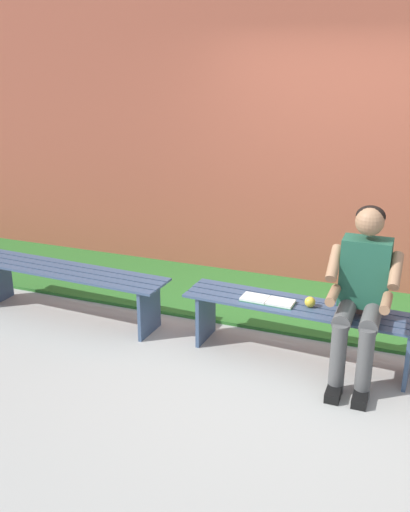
{
  "coord_description": "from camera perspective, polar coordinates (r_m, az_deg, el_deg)",
  "views": [
    {
      "loc": [
        -0.78,
        4.04,
        2.29
      ],
      "look_at": [
        0.73,
        0.15,
        0.8
      ],
      "focal_mm": 41.28,
      "sensor_mm": 36.0,
      "label": 1
    }
  ],
  "objects": [
    {
      "name": "grass_strip",
      "position": [
        5.86,
        1.37,
        -3.23
      ],
      "size": [
        9.0,
        1.4,
        0.03
      ],
      "primitive_type": "cube",
      "color": "#2D6B28",
      "rests_on": "ground"
    },
    {
      "name": "ground_plane",
      "position": [
        4.23,
        -8.38,
        -13.69
      ],
      "size": [
        10.0,
        7.0,
        0.04
      ],
      "primitive_type": "cube",
      "color": "#9E9E99"
    },
    {
      "name": "bench_far",
      "position": [
        5.32,
        -13.14,
        -2.32
      ],
      "size": [
        1.88,
        0.47,
        0.45
      ],
      "rotation": [
        0.0,
        0.0,
        -0.05
      ],
      "color": "#384C6B",
      "rests_on": "ground"
    },
    {
      "name": "brick_wall",
      "position": [
        5.92,
        8.78,
        12.63
      ],
      "size": [
        9.5,
        0.24,
        3.19
      ],
      "primitive_type": "cube",
      "color": "#9E4C38",
      "rests_on": "ground"
    },
    {
      "name": "person_seated",
      "position": [
        4.27,
        14.95,
        -3.09
      ],
      "size": [
        0.5,
        0.69,
        1.26
      ],
      "color": "#1E513D",
      "rests_on": "ground"
    },
    {
      "name": "book_open",
      "position": [
        4.53,
        6.08,
        -4.32
      ],
      "size": [
        0.42,
        0.18,
        0.02
      ],
      "rotation": [
        0.0,
        0.0,
        -0.05
      ],
      "color": "white",
      "rests_on": "bench_near"
    },
    {
      "name": "apple",
      "position": [
        4.47,
        10.13,
        -4.41
      ],
      "size": [
        0.08,
        0.08,
        0.08
      ],
      "primitive_type": "sphere",
      "color": "gold",
      "rests_on": "bench_near"
    },
    {
      "name": "bench_near",
      "position": [
        4.55,
        9.34,
        -5.93
      ],
      "size": [
        1.85,
        0.47,
        0.45
      ],
      "rotation": [
        0.0,
        0.0,
        -0.05
      ],
      "color": "#384C6B",
      "rests_on": "ground"
    }
  ]
}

